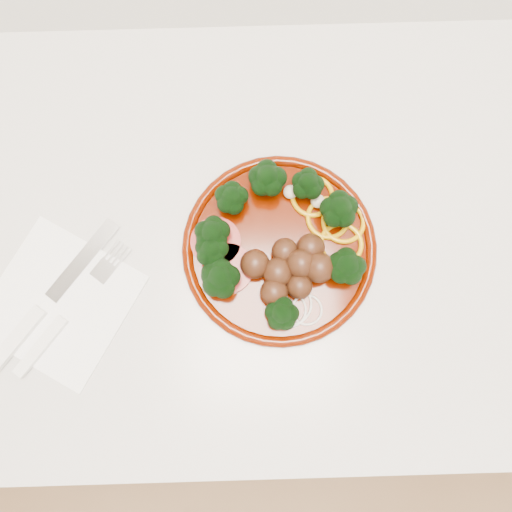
{
  "coord_description": "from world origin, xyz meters",
  "views": [
    {
      "loc": [
        -0.13,
        1.56,
        1.53
      ],
      "look_at": [
        -0.13,
        1.67,
        0.92
      ],
      "focal_mm": 35.0,
      "sensor_mm": 36.0,
      "label": 1
    }
  ],
  "objects_px": {
    "napkin": "(60,302)",
    "knife": "(38,313)",
    "fork": "(54,330)",
    "plate": "(276,247)"
  },
  "relations": [
    {
      "from": "napkin",
      "to": "fork",
      "type": "xyz_separation_m",
      "value": [
        -0.0,
        -0.04,
        0.01
      ]
    },
    {
      "from": "napkin",
      "to": "plate",
      "type": "bearing_deg",
      "value": 12.2
    },
    {
      "from": "plate",
      "to": "fork",
      "type": "relative_size",
      "value": 1.46
    },
    {
      "from": "knife",
      "to": "plate",
      "type": "bearing_deg",
      "value": -37.74
    },
    {
      "from": "knife",
      "to": "fork",
      "type": "relative_size",
      "value": 1.12
    },
    {
      "from": "plate",
      "to": "napkin",
      "type": "distance_m",
      "value": 0.28
    },
    {
      "from": "plate",
      "to": "fork",
      "type": "xyz_separation_m",
      "value": [
        -0.28,
        -0.09,
        -0.01
      ]
    },
    {
      "from": "napkin",
      "to": "knife",
      "type": "bearing_deg",
      "value": -151.25
    },
    {
      "from": "napkin",
      "to": "knife",
      "type": "height_order",
      "value": "knife"
    },
    {
      "from": "napkin",
      "to": "knife",
      "type": "xyz_separation_m",
      "value": [
        -0.02,
        -0.01,
        0.01
      ]
    }
  ]
}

